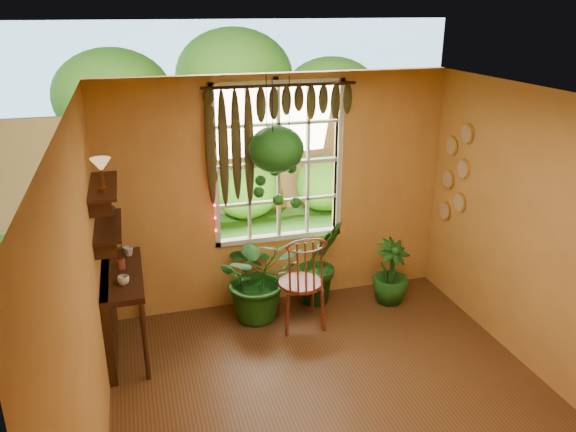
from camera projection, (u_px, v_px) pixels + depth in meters
name	position (u px, v px, depth m)	size (l,w,h in m)	color
floor	(348.00, 418.00, 4.89)	(4.50, 4.50, 0.00)	brown
ceiling	(362.00, 108.00, 3.94)	(4.50, 4.50, 0.00)	white
wall_back	(279.00, 194.00, 6.44)	(4.00, 4.00, 0.00)	gold
wall_left	(87.00, 316.00, 3.90)	(4.50, 4.50, 0.00)	gold
wall_right	(565.00, 251.00, 4.94)	(4.50, 4.50, 0.00)	gold
window	(278.00, 163.00, 6.35)	(1.52, 0.10, 1.86)	silver
valance_vine	(273.00, 115.00, 6.01)	(1.70, 0.12, 1.10)	#341C0E
string_lights	(213.00, 166.00, 6.05)	(0.03, 0.03, 1.54)	#FF2633
wall_plates	(455.00, 174.00, 6.47)	(0.04, 0.32, 1.10)	beige
counter_ledge	(114.00, 305.00, 5.65)	(0.40, 1.20, 0.90)	#341C0E
shelf_lower	(108.00, 226.00, 5.36)	(0.25, 0.90, 0.04)	#341C0E
shelf_upper	(103.00, 186.00, 5.22)	(0.25, 0.90, 0.04)	#341C0E
backyard	(228.00, 123.00, 10.69)	(14.00, 10.00, 12.00)	#265518
windsor_chair	(301.00, 295.00, 6.20)	(0.49, 0.52, 1.29)	maroon
potted_plant_left	(259.00, 276.00, 6.31)	(0.94, 0.81, 1.04)	#124412
potted_plant_mid	(320.00, 262.00, 6.66)	(0.57, 0.46, 1.04)	#124412
potted_plant_right	(391.00, 272.00, 6.70)	(0.44, 0.44, 0.78)	#124412
hanging_basket	(276.00, 155.00, 6.02)	(0.59, 0.59, 1.42)	black
cup_a	(123.00, 280.00, 5.30)	(0.11, 0.11, 0.09)	silver
cup_b	(129.00, 251.00, 5.91)	(0.10, 0.10, 0.10)	beige
brush_jar	(120.00, 258.00, 5.59)	(0.08, 0.08, 0.31)	brown
shelf_vase	(108.00, 208.00, 5.58)	(0.14, 0.14, 0.15)	#B2AD99
tiffany_lamp	(101.00, 167.00, 4.94)	(0.18, 0.18, 0.30)	brown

